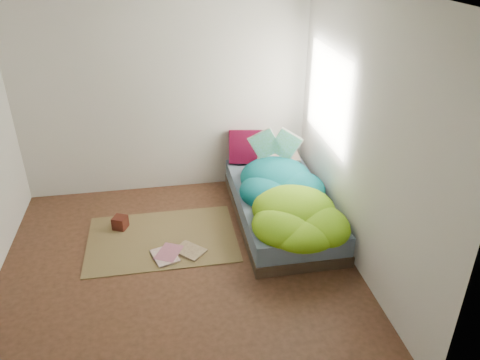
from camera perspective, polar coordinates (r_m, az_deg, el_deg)
name	(u,v)px	position (r m, az deg, el deg)	size (l,w,h in m)	color
ground	(179,269)	(4.77, -7.43, -10.74)	(3.50, 3.50, 0.00)	#3F2818
room_walls	(169,114)	(3.97, -8.69, 7.93)	(3.54, 3.54, 2.62)	silver
bed	(281,207)	(5.41, 4.99, -3.24)	(1.00, 2.00, 0.34)	#3D2B21
duvet	(287,190)	(5.06, 5.77, -1.22)	(0.96, 1.84, 0.34)	#065A6A
rug	(162,239)	(5.21, -9.46, -7.07)	(1.60, 1.10, 0.01)	brown
pillow_floral	(277,158)	(6.03, 4.52, 2.74)	(0.54, 0.33, 0.12)	beige
pillow_magenta	(246,147)	(5.95, 0.70, 4.07)	(0.42, 0.13, 0.42)	#4B051E
open_book	(276,137)	(5.53, 4.35, 5.26)	(0.51, 0.11, 0.31)	green
wooden_box	(120,223)	(5.43, -14.40, -5.05)	(0.14, 0.14, 0.14)	#3D140D
floor_book_a	(154,259)	(4.90, -10.41, -9.48)	(0.23, 0.31, 0.02)	white
floor_book_b	(159,251)	(5.00, -9.83, -8.55)	(0.22, 0.30, 0.03)	#B06575
floor_book_c	(183,256)	(4.90, -7.01, -9.21)	(0.23, 0.31, 0.02)	tan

